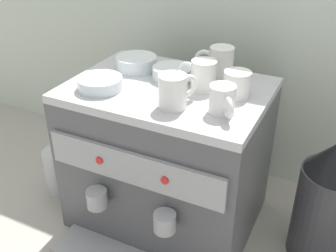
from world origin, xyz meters
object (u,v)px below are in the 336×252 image
Objects in this scene: ceramic_bowl_2 at (136,63)px; milk_pitcher at (61,170)px; ceramic_cup_1 at (202,75)px; coffee_grinder at (329,201)px; ceramic_cup_4 at (223,100)px; ceramic_cup_3 at (220,62)px; ceramic_bowl_1 at (100,84)px; espresso_machine at (167,157)px; ceramic_cup_0 at (174,91)px; ceramic_cup_2 at (236,83)px; ceramic_bowl_0 at (172,73)px.

ceramic_bowl_2 is 0.77× the size of milk_pitcher.
ceramic_cup_1 reaches higher than milk_pitcher.
milk_pitcher is (-0.83, -0.09, -0.11)m from coffee_grinder.
ceramic_cup_4 is 0.69m from milk_pitcher.
ceramic_cup_4 is at bearing -68.33° from ceramic_cup_3.
ceramic_cup_1 reaches higher than ceramic_bowl_1.
espresso_machine reaches higher than milk_pitcher.
ceramic_cup_2 is at bearing 47.92° from ceramic_cup_0.
ceramic_cup_4 is at bearing -89.08° from ceramic_cup_2.
ceramic_bowl_1 is (-0.15, -0.09, 0.24)m from espresso_machine.
ceramic_cup_1 is 0.14m from ceramic_cup_4.
milk_pitcher is at bearing -154.42° from ceramic_bowl_2.
coffee_grinder is at bearing 6.33° from espresso_machine.
coffee_grinder is (0.45, 0.05, -0.04)m from espresso_machine.
milk_pitcher is at bearing -171.02° from ceramic_cup_1.
ceramic_bowl_0 is at bearing 14.91° from milk_pitcher.
ceramic_cup_1 is at bearing -176.89° from coffee_grinder.
ceramic_bowl_0 is 0.29× the size of coffee_grinder.
ceramic_cup_4 is at bearing -25.53° from ceramic_bowl_2.
espresso_machine is 0.29m from ceramic_cup_0.
ceramic_cup_3 reaches higher than ceramic_bowl_2.
ceramic_cup_0 is 0.97× the size of ceramic_cup_3.
ceramic_bowl_0 is (-0.19, 0.02, -0.02)m from ceramic_cup_2.
coffee_grinder reaches higher than milk_pitcher.
ceramic_cup_1 is at bearing 131.26° from ceramic_cup_4.
ceramic_bowl_1 is (-0.33, -0.12, -0.02)m from ceramic_cup_2.
ceramic_cup_2 is at bearing -7.34° from ceramic_bowl_0.
ceramic_cup_3 is at bearing 54.06° from espresso_machine.
ceramic_cup_1 is (0.08, 0.03, 0.26)m from espresso_machine.
ceramic_cup_3 is 0.30× the size of coffee_grinder.
ceramic_bowl_1 is at bearing -153.37° from ceramic_cup_1.
espresso_machine is 4.48× the size of ceramic_bowl_1.
ceramic_cup_3 reaches higher than ceramic_cup_2.
ceramic_cup_2 is 0.79× the size of ceramic_bowl_1.
ceramic_bowl_2 is at bearing 84.65° from ceramic_bowl_1.
espresso_machine is at bearing -77.68° from ceramic_bowl_0.
ceramic_bowl_1 is 0.45m from milk_pitcher.
ceramic_cup_3 is at bearing 166.93° from coffee_grinder.
coffee_grinder is (0.27, 0.13, -0.29)m from ceramic_cup_4.
ceramic_cup_0 is 0.17m from ceramic_cup_2.
ceramic_cup_1 is 0.10m from ceramic_cup_3.
ceramic_bowl_0 reaches higher than espresso_machine.
espresso_machine is at bearing -173.67° from coffee_grinder.
coffee_grinder is at bearing 25.03° from ceramic_cup_4.
espresso_machine is 0.24m from ceramic_bowl_0.
ceramic_cup_4 is at bearing 8.70° from ceramic_cup_0.
ceramic_cup_2 is at bearing -175.86° from coffee_grinder.
ceramic_cup_4 is (0.00, -0.11, 0.00)m from ceramic_cup_2.
ceramic_cup_1 reaches higher than espresso_machine.
ceramic_cup_1 is at bearing -11.09° from ceramic_bowl_2.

